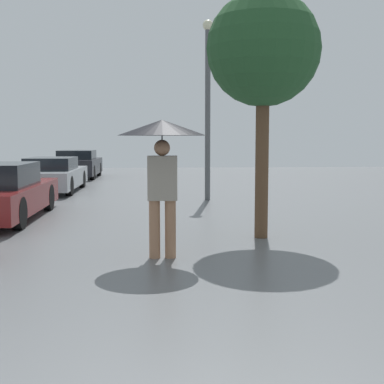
% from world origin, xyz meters
% --- Properties ---
extents(pedestrian, '(1.27, 1.27, 1.99)m').
position_xyz_m(pedestrian, '(0.18, 5.39, 1.64)').
color(pedestrian, '#9E7051').
rests_on(pedestrian, ground_plane).
extents(parked_car_third, '(1.67, 4.55, 1.12)m').
position_xyz_m(parked_car_third, '(-3.28, 15.47, 0.54)').
color(parked_car_third, '#9EA3A8').
rests_on(parked_car_third, ground_plane).
extents(parked_car_farthest, '(1.76, 4.14, 1.22)m').
position_xyz_m(parked_car_farthest, '(-3.37, 21.70, 0.59)').
color(parked_car_farthest, black).
rests_on(parked_car_farthest, ground_plane).
extents(tree, '(1.94, 1.94, 4.20)m').
position_xyz_m(tree, '(1.92, 6.89, 3.20)').
color(tree, brown).
rests_on(tree, ground_plane).
extents(street_lamp, '(0.29, 0.29, 4.97)m').
position_xyz_m(street_lamp, '(1.54, 12.71, 2.83)').
color(street_lamp, '#515456').
rests_on(street_lamp, ground_plane).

